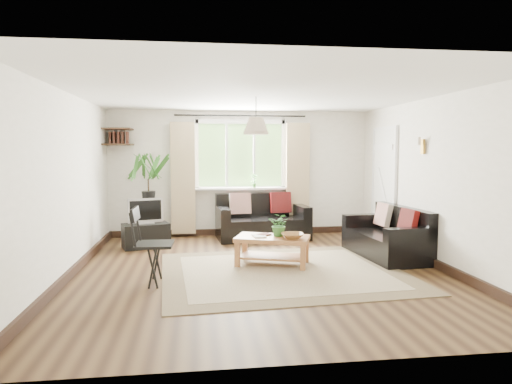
{
  "coord_description": "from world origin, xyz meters",
  "views": [
    {
      "loc": [
        -0.83,
        -6.05,
        1.65
      ],
      "look_at": [
        0.0,
        0.4,
        1.05
      ],
      "focal_mm": 32.0,
      "sensor_mm": 36.0,
      "label": 1
    }
  ],
  "objects": [
    {
      "name": "floor",
      "position": [
        0.0,
        0.0,
        0.0
      ],
      "size": [
        5.5,
        5.5,
        0.0
      ],
      "primitive_type": "plane",
      "color": "black",
      "rests_on": "ground"
    },
    {
      "name": "ceiling",
      "position": [
        0.0,
        0.0,
        2.4
      ],
      "size": [
        5.5,
        5.5,
        0.0
      ],
      "primitive_type": "plane",
      "rotation": [
        3.14,
        0.0,
        0.0
      ],
      "color": "white",
      "rests_on": "floor"
    },
    {
      "name": "wall_back",
      "position": [
        0.0,
        2.75,
        1.2
      ],
      "size": [
        5.0,
        0.02,
        2.4
      ],
      "primitive_type": "cube",
      "color": "silver",
      "rests_on": "floor"
    },
    {
      "name": "wall_front",
      "position": [
        0.0,
        -2.75,
        1.2
      ],
      "size": [
        5.0,
        0.02,
        2.4
      ],
      "primitive_type": "cube",
      "color": "silver",
      "rests_on": "floor"
    },
    {
      "name": "wall_left",
      "position": [
        -2.5,
        0.0,
        1.2
      ],
      "size": [
        0.02,
        5.5,
        2.4
      ],
      "primitive_type": "cube",
      "color": "silver",
      "rests_on": "floor"
    },
    {
      "name": "wall_right",
      "position": [
        2.5,
        0.0,
        1.2
      ],
      "size": [
        0.02,
        5.5,
        2.4
      ],
      "primitive_type": "cube",
      "color": "silver",
      "rests_on": "floor"
    },
    {
      "name": "rug",
      "position": [
        0.3,
        -0.11,
        0.01
      ],
      "size": [
        3.4,
        2.98,
        0.02
      ],
      "primitive_type": "cube",
      "rotation": [
        0.0,
        0.0,
        0.07
      ],
      "color": "beige",
      "rests_on": "floor"
    },
    {
      "name": "window",
      "position": [
        0.0,
        2.71,
        1.55
      ],
      "size": [
        2.5,
        0.16,
        2.16
      ],
      "primitive_type": null,
      "color": "white",
      "rests_on": "wall_back"
    },
    {
      "name": "door",
      "position": [
        2.47,
        1.7,
        1.0
      ],
      "size": [
        0.06,
        0.96,
        2.06
      ],
      "primitive_type": "cube",
      "color": "silver",
      "rests_on": "wall_right"
    },
    {
      "name": "corner_shelf",
      "position": [
        -2.25,
        2.5,
        1.89
      ],
      "size": [
        0.5,
        0.5,
        0.34
      ],
      "primitive_type": null,
      "color": "black",
      "rests_on": "wall_back"
    },
    {
      "name": "pendant_lamp",
      "position": [
        0.0,
        0.4,
        2.05
      ],
      "size": [
        0.36,
        0.36,
        0.54
      ],
      "primitive_type": null,
      "color": "beige",
      "rests_on": "ceiling"
    },
    {
      "name": "wall_sconce",
      "position": [
        2.43,
        0.3,
        1.74
      ],
      "size": [
        0.12,
        0.12,
        0.28
      ],
      "primitive_type": null,
      "color": "beige",
      "rests_on": "wall_right"
    },
    {
      "name": "sofa_back",
      "position": [
        0.37,
        2.27,
        0.39
      ],
      "size": [
        1.74,
        0.97,
        0.79
      ],
      "primitive_type": null,
      "rotation": [
        0.0,
        0.0,
        0.08
      ],
      "color": "black",
      "rests_on": "floor"
    },
    {
      "name": "sofa_right",
      "position": [
        2.05,
        0.59,
        0.37
      ],
      "size": [
        1.63,
        0.93,
        0.73
      ],
      "primitive_type": null,
      "rotation": [
        0.0,
        0.0,
        -1.47
      ],
      "color": "black",
      "rests_on": "floor"
    },
    {
      "name": "coffee_table",
      "position": [
        0.22,
        0.29,
        0.21
      ],
      "size": [
        1.15,
        0.87,
        0.42
      ],
      "primitive_type": null,
      "rotation": [
        0.0,
        0.0,
        -0.34
      ],
      "color": "#975E31",
      "rests_on": "floor"
    },
    {
      "name": "table_plant",
      "position": [
        0.33,
        0.3,
        0.59
      ],
      "size": [
        0.39,
        0.38,
        0.33
      ],
      "primitive_type": "imported",
      "rotation": [
        0.0,
        0.0,
        -0.55
      ],
      "color": "#326D2B",
      "rests_on": "coffee_table"
    },
    {
      "name": "bowl",
      "position": [
        0.47,
        0.1,
        0.46
      ],
      "size": [
        0.33,
        0.33,
        0.08
      ],
      "primitive_type": "imported",
      "rotation": [
        0.0,
        0.0,
        -0.07
      ],
      "color": "olive",
      "rests_on": "coffee_table"
    },
    {
      "name": "book_a",
      "position": [
        -0.05,
        0.29,
        0.43
      ],
      "size": [
        0.2,
        0.26,
        0.02
      ],
      "primitive_type": "imported",
      "rotation": [
        0.0,
        0.0,
        0.1
      ],
      "color": "white",
      "rests_on": "coffee_table"
    },
    {
      "name": "book_b",
      "position": [
        0.07,
        0.46,
        0.43
      ],
      "size": [
        0.26,
        0.25,
        0.02
      ],
      "primitive_type": "imported",
      "rotation": [
        0.0,
        0.0,
        -0.87
      ],
      "color": "#532621",
      "rests_on": "coffee_table"
    },
    {
      "name": "tv_stand",
      "position": [
        -1.71,
        1.76,
        0.2
      ],
      "size": [
        0.85,
        0.63,
        0.41
      ],
      "primitive_type": "cube",
      "rotation": [
        0.0,
        0.0,
        0.3
      ],
      "color": "black",
      "rests_on": "floor"
    },
    {
      "name": "tv",
      "position": [
        -1.71,
        1.76,
        0.63
      ],
      "size": [
        0.62,
        0.36,
        0.45
      ],
      "primitive_type": null,
      "rotation": [
        0.0,
        0.0,
        0.3
      ],
      "color": "#A5A5AA",
      "rests_on": "tv_stand"
    },
    {
      "name": "palm_stand",
      "position": [
        -1.71,
        2.34,
        0.8
      ],
      "size": [
        0.74,
        0.74,
        1.6
      ],
      "primitive_type": null,
      "rotation": [
        0.0,
        0.0,
        0.2
      ],
      "color": "black",
      "rests_on": "floor"
    },
    {
      "name": "folding_chair",
      "position": [
        -1.37,
        -0.42,
        0.48
      ],
      "size": [
        0.51,
        0.51,
        0.95
      ],
      "primitive_type": null,
      "rotation": [
        0.0,
        0.0,
        1.53
      ],
      "color": "black",
      "rests_on": "floor"
    },
    {
      "name": "sill_plant",
      "position": [
        0.25,
        2.63,
        1.06
      ],
      "size": [
        0.14,
        0.1,
        0.27
      ],
      "primitive_type": "imported",
      "color": "#2D6023",
      "rests_on": "window"
    }
  ]
}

